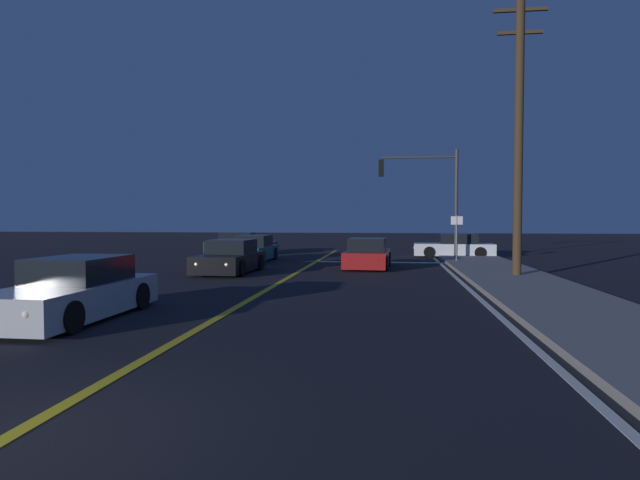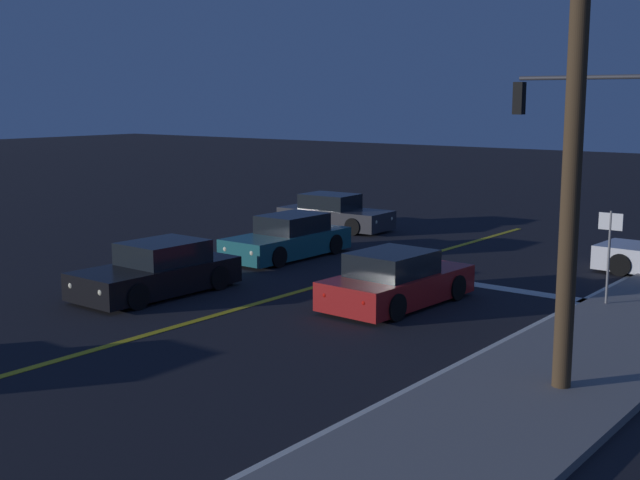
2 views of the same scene
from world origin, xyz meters
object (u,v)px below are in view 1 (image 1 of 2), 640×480
object	(u,v)px
car_parked_curb_white	(455,247)
car_lead_oncoming_charcoal	(240,245)
car_mid_block_teal	(253,250)
utility_pole_right	(519,132)
car_distant_tail_silver	(75,292)
car_far_approaching_red	(368,255)
street_sign_corner	(457,231)
traffic_signal_near_right	(428,186)
car_following_oncoming_black	(230,258)

from	to	relation	value
car_parked_curb_white	car_lead_oncoming_charcoal	distance (m)	13.04
car_mid_block_teal	utility_pole_right	bearing A→B (deg)	150.43
car_distant_tail_silver	utility_pole_right	xyz separation A→B (m)	(11.39, 9.38, 4.74)
utility_pole_right	car_far_approaching_red	bearing A→B (deg)	147.61
car_distant_tail_silver	street_sign_corner	distance (m)	18.55
car_lead_oncoming_charcoal	traffic_signal_near_right	xyz separation A→B (m)	(11.32, -3.12, 3.37)
car_lead_oncoming_charcoal	street_sign_corner	size ratio (longest dim) A/B	1.87
utility_pole_right	street_sign_corner	world-z (taller)	utility_pole_right
car_parked_curb_white	traffic_signal_near_right	size ratio (longest dim) A/B	0.77
car_distant_tail_silver	street_sign_corner	xyz separation A→B (m)	(9.99, 15.60, 1.01)
car_far_approaching_red	car_distant_tail_silver	bearing A→B (deg)	-111.66
car_lead_oncoming_charcoal	car_mid_block_teal	bearing A→B (deg)	20.02
car_parked_curb_white	car_far_approaching_red	bearing A→B (deg)	150.35
car_mid_block_teal	car_far_approaching_red	xyz separation A→B (m)	(6.04, -3.14, -0.00)
car_distant_tail_silver	street_sign_corner	world-z (taller)	street_sign_corner
car_far_approaching_red	car_lead_oncoming_charcoal	bearing A→B (deg)	136.64
car_lead_oncoming_charcoal	traffic_signal_near_right	world-z (taller)	traffic_signal_near_right
car_following_oncoming_black	utility_pole_right	bearing A→B (deg)	177.04
car_distant_tail_silver	street_sign_corner	size ratio (longest dim) A/B	1.95
car_parked_curb_white	car_distant_tail_silver	xyz separation A→B (m)	(-10.47, -20.41, 0.00)
car_far_approaching_red	street_sign_corner	size ratio (longest dim) A/B	1.82
car_mid_block_teal	car_lead_oncoming_charcoal	size ratio (longest dim) A/B	1.02
car_far_approaching_red	car_following_oncoming_black	bearing A→B (deg)	-150.61
car_mid_block_teal	car_following_oncoming_black	bearing A→B (deg)	96.01
car_parked_curb_white	car_following_oncoming_black	xyz separation A→B (m)	(-10.11, -10.25, 0.00)
car_mid_block_teal	traffic_signal_near_right	world-z (taller)	traffic_signal_near_right
car_parked_curb_white	car_mid_block_teal	bearing A→B (deg)	114.38
car_mid_block_teal	utility_pole_right	distance (m)	14.22
car_far_approaching_red	utility_pole_right	world-z (taller)	utility_pole_right
traffic_signal_near_right	street_sign_corner	bearing A→B (deg)	113.07
car_parked_curb_white	utility_pole_right	bearing A→B (deg)	-172.99
car_parked_curb_white	traffic_signal_near_right	world-z (taller)	traffic_signal_near_right
car_lead_oncoming_charcoal	car_distant_tail_silver	size ratio (longest dim) A/B	0.96
car_parked_curb_white	utility_pole_right	size ratio (longest dim) A/B	0.44
car_lead_oncoming_charcoal	street_sign_corner	distance (m)	13.88
car_following_oncoming_black	car_mid_block_teal	bearing A→B (deg)	-83.20
car_parked_curb_white	car_lead_oncoming_charcoal	xyz separation A→B (m)	(-13.00, 1.12, -0.00)
car_mid_block_teal	car_distant_tail_silver	size ratio (longest dim) A/B	0.98
car_distant_tail_silver	traffic_signal_near_right	xyz separation A→B (m)	(8.80, 18.40, 3.37)
car_far_approaching_red	car_parked_curb_white	bearing A→B (deg)	60.67
traffic_signal_near_right	utility_pole_right	bearing A→B (deg)	106.03
car_mid_block_teal	car_following_oncoming_black	world-z (taller)	same
car_parked_curb_white	car_distant_tail_silver	size ratio (longest dim) A/B	0.99
car_parked_curb_white	car_lead_oncoming_charcoal	bearing A→B (deg)	87.33
traffic_signal_near_right	street_sign_corner	distance (m)	3.85
car_parked_curb_white	street_sign_corner	world-z (taller)	street_sign_corner
car_distant_tail_silver	car_following_oncoming_black	bearing A→B (deg)	-92.29
car_parked_curb_white	traffic_signal_near_right	xyz separation A→B (m)	(-1.67, -2.01, 3.37)
traffic_signal_near_right	car_far_approaching_red	bearing A→B (deg)	61.41
street_sign_corner	car_following_oncoming_black	bearing A→B (deg)	-150.54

